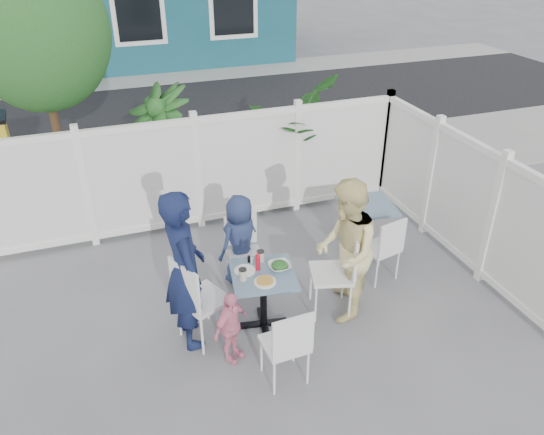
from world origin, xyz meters
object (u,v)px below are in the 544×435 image
object	(u,v)px
main_table	(263,285)
chair_near	(288,342)
chair_right	(340,266)
woman	(345,251)
man	(185,270)
boy	(240,240)
spare_table	(366,215)
chair_back	(243,245)
chair_left	(196,295)
toddler	(231,327)

from	to	relation	value
main_table	chair_near	bearing A→B (deg)	-93.52
chair_right	woman	size ratio (longest dim) A/B	0.63
man	boy	xyz separation A→B (m)	(0.79, 0.79, -0.29)
chair_near	man	bearing A→B (deg)	125.42
spare_table	chair_right	bearing A→B (deg)	-131.23
chair_near	boy	size ratio (longest dim) A/B	0.77
chair_back	spare_table	bearing A→B (deg)	-175.31
chair_right	man	world-z (taller)	man
woman	chair_back	bearing A→B (deg)	-113.25
chair_left	boy	size ratio (longest dim) A/B	0.88
man	boy	size ratio (longest dim) A/B	1.52
boy	toddler	xyz separation A→B (m)	(-0.47, -1.24, -0.17)
chair_left	chair_right	bearing A→B (deg)	64.66
chair_back	man	distance (m)	1.18
chair_left	toddler	xyz separation A→B (m)	(0.25, -0.37, -0.18)
chair_right	man	size ratio (longest dim) A/B	0.59
main_table	spare_table	xyz separation A→B (m)	(1.71, 0.95, 0.00)
spare_table	chair_back	xyz separation A→B (m)	(-1.67, -0.10, -0.04)
main_table	chair_right	world-z (taller)	chair_right
chair_right	main_table	bearing A→B (deg)	104.22
chair_left	chair_near	bearing A→B (deg)	13.08
boy	man	bearing A→B (deg)	20.58
chair_back	chair_near	xyz separation A→B (m)	(-0.09, -1.70, 0.01)
main_table	chair_back	distance (m)	0.85
chair_back	boy	bearing A→B (deg)	-33.52
spare_table	man	distance (m)	2.66
main_table	man	world-z (taller)	man
boy	toddler	bearing A→B (deg)	44.78
main_table	man	distance (m)	0.85
chair_left	chair_back	bearing A→B (deg)	114.20
chair_left	chair_near	size ratio (longest dim) A/B	1.15
chair_near	chair_left	bearing A→B (deg)	124.69
main_table	chair_near	size ratio (longest dim) A/B	0.86
main_table	boy	distance (m)	0.87
chair_back	toddler	distance (m)	1.32
woman	spare_table	bearing A→B (deg)	165.55
spare_table	chair_left	xyz separation A→B (m)	(-2.41, -0.94, 0.05)
chair_near	woman	bearing A→B (deg)	36.81
spare_table	chair_near	size ratio (longest dim) A/B	0.84
chair_left	man	size ratio (longest dim) A/B	0.58
chair_left	toddler	distance (m)	0.48
spare_table	chair_left	distance (m)	2.59
chair_right	toddler	world-z (taller)	chair_right
man	toddler	xyz separation A→B (m)	(0.32, -0.44, -0.46)
chair_right	boy	world-z (taller)	boy
chair_back	man	world-z (taller)	man
chair_near	chair_back	bearing A→B (deg)	84.08
main_table	chair_left	bearing A→B (deg)	179.54
chair_back	chair_near	size ratio (longest dim) A/B	0.98
chair_back	chair_near	bearing A→B (deg)	88.15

